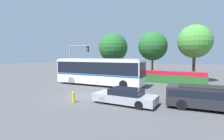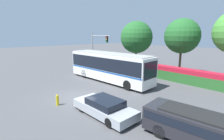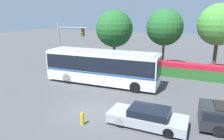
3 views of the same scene
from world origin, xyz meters
name	(u,v)px [view 2 (image 2 of 3)]	position (x,y,z in m)	size (l,w,h in m)	color
ground_plane	(77,97)	(0.00, 0.00, 0.00)	(140.00, 140.00, 0.00)	#4C4C4F
city_bus	(109,65)	(-2.13, 5.59, 1.86)	(11.25, 3.23, 3.27)	silver
sedan_foreground	(104,107)	(4.22, -0.40, 0.56)	(4.77, 1.97, 1.17)	#9EA3A8
suv_left_lane	(196,125)	(9.53, 1.11, 0.92)	(5.20, 2.47, 1.57)	#232328
traffic_light_pole	(97,46)	(-8.75, 8.88, 3.66)	(4.31, 0.24, 5.65)	gray
flowering_hedge	(191,77)	(4.89, 11.32, 0.79)	(9.59, 1.19, 1.60)	#286028
street_tree_left	(136,37)	(-4.02, 12.64, 4.93)	(4.69, 4.69, 7.29)	brown
street_tree_centre	(182,36)	(1.91, 14.67, 5.13)	(4.51, 4.51, 7.40)	brown
fire_hydrant	(57,100)	(0.57, -2.02, 0.41)	(0.22, 0.22, 0.86)	gold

